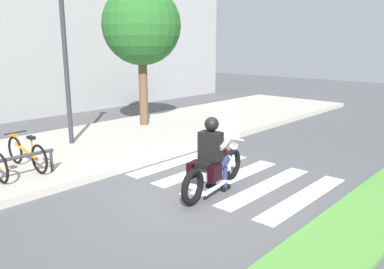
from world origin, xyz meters
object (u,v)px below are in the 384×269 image
(rider, at_px, (213,149))
(street_lamp, at_px, (64,41))
(motorcycle, at_px, (215,167))
(tree_near_rack, at_px, (141,26))
(bicycle_3, at_px, (27,153))

(rider, bearing_deg, street_lamp, 91.68)
(rider, xyz_separation_m, street_lamp, (-0.14, 4.70, 1.95))
(motorcycle, bearing_deg, tree_near_rack, 62.53)
(street_lamp, distance_m, tree_near_rack, 2.93)
(bicycle_3, height_order, tree_near_rack, tree_near_rack)
(motorcycle, height_order, street_lamp, street_lamp)
(motorcycle, distance_m, street_lamp, 5.24)
(rider, height_order, bicycle_3, rider)
(motorcycle, xyz_separation_m, street_lamp, (-0.22, 4.69, 2.32))
(rider, relative_size, street_lamp, 0.31)
(motorcycle, relative_size, bicycle_3, 1.31)
(motorcycle, bearing_deg, rider, -172.14)
(bicycle_3, distance_m, street_lamp, 3.14)
(street_lamp, bearing_deg, rider, -88.32)
(motorcycle, height_order, tree_near_rack, tree_near_rack)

